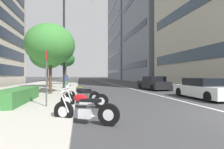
# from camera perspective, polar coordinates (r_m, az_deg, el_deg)

# --- Properties ---
(sidewalk_right_plaza) EXTENTS (160.00, 8.61, 0.15)m
(sidewalk_right_plaza) POSITION_cam_1_polar(r_m,az_deg,el_deg) (35.18, -18.32, -2.67)
(sidewalk_right_plaza) COLOR #B2ADA3
(sidewalk_right_plaza) RESTS_ON ground
(lane_centre_stripe) EXTENTS (110.00, 0.16, 0.01)m
(lane_centre_stripe) POSITION_cam_1_polar(r_m,az_deg,el_deg) (40.32, -2.60, -2.49)
(lane_centre_stripe) COLOR silver
(lane_centre_stripe) RESTS_ON ground
(motorcycle_mid_row) EXTENTS (1.13, 2.00, 1.11)m
(motorcycle_mid_row) POSITION_cam_1_polar(r_m,az_deg,el_deg) (5.44, -9.15, -11.67)
(motorcycle_mid_row) COLOR black
(motorcycle_mid_row) RESTS_ON ground
(motorcycle_by_sign_pole) EXTENTS (0.89, 2.19, 1.11)m
(motorcycle_by_sign_pole) POSITION_cam_1_polar(r_m,az_deg,el_deg) (8.03, -9.44, -8.01)
(motorcycle_by_sign_pole) COLOR black
(motorcycle_by_sign_pole) RESTS_ON ground
(motorcycle_under_tarp) EXTENTS (1.29, 1.93, 1.10)m
(motorcycle_under_tarp) POSITION_cam_1_polar(r_m,az_deg,el_deg) (9.48, -10.06, -6.88)
(motorcycle_under_tarp) COLOR black
(motorcycle_under_tarp) RESTS_ON ground
(car_far_down_avenue) EXTENTS (4.41, 1.93, 1.33)m
(car_far_down_avenue) POSITION_cam_1_polar(r_m,az_deg,el_deg) (12.59, 28.30, -4.29)
(car_far_down_avenue) COLOR silver
(car_far_down_avenue) RESTS_ON ground
(car_lead_in_lane) EXTENTS (4.49, 1.95, 1.42)m
(car_lead_in_lane) POSITION_cam_1_polar(r_m,az_deg,el_deg) (18.60, 13.62, -2.91)
(car_lead_in_lane) COLOR black
(car_lead_in_lane) RESTS_ON ground
(parking_sign_by_curb) EXTENTS (0.32, 0.06, 2.46)m
(parking_sign_by_curb) POSITION_cam_1_polar(r_m,az_deg,el_deg) (7.95, -21.08, 0.67)
(parking_sign_by_curb) COLOR #47494C
(parking_sign_by_curb) RESTS_ON sidewalk_right_plaza
(street_lamp_with_banners) EXTENTS (1.26, 2.70, 8.28)m
(street_lamp_with_banners) POSITION_cam_1_polar(r_m,az_deg,el_deg) (15.38, -14.32, 13.42)
(street_lamp_with_banners) COLOR #232326
(street_lamp_with_banners) RESTS_ON sidewalk_right_plaza
(clipped_hedge_bed) EXTENTS (4.41, 1.10, 0.68)m
(clipped_hedge_bed) POSITION_cam_1_polar(r_m,az_deg,el_deg) (9.87, -29.23, -6.14)
(clipped_hedge_bed) COLOR #337033
(clipped_hedge_bed) RESTS_ON sidewalk_right_plaza
(street_tree_mid_sidewalk) EXTENTS (3.62, 3.62, 5.19)m
(street_tree_mid_sidewalk) POSITION_cam_1_polar(r_m,az_deg,el_deg) (13.70, -19.94, 9.33)
(street_tree_mid_sidewalk) COLOR #473323
(street_tree_mid_sidewalk) RESTS_ON sidewalk_right_plaza
(street_tree_far_plaza) EXTENTS (3.93, 3.93, 5.47)m
(street_tree_far_plaza) POSITION_cam_1_polar(r_m,az_deg,el_deg) (21.42, -20.89, 6.24)
(street_tree_far_plaza) COLOR #473323
(street_tree_far_plaza) RESTS_ON sidewalk_right_plaza
(street_tree_near_plaza_corner) EXTENTS (2.78, 2.78, 5.11)m
(street_tree_near_plaza_corner) POSITION_cam_1_polar(r_m,az_deg,el_deg) (27.82, -15.26, 4.95)
(street_tree_near_plaza_corner) COLOR #473323
(street_tree_near_plaza_corner) RESTS_ON sidewalk_right_plaza
(pedestrian_on_plaza) EXTENTS (0.43, 0.31, 1.57)m
(pedestrian_on_plaza) POSITION_cam_1_polar(r_m,az_deg,el_deg) (19.21, -14.99, -2.02)
(pedestrian_on_plaza) COLOR #3F724C
(pedestrian_on_plaza) RESTS_ON sidewalk_right_plaza
(office_tower_near_left) EXTENTS (26.24, 21.02, 40.06)m
(office_tower_near_left) POSITION_cam_1_polar(r_m,az_deg,el_deg) (75.89, 8.37, 13.77)
(office_tower_near_left) COLOR gray
(office_tower_near_left) RESTS_ON ground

